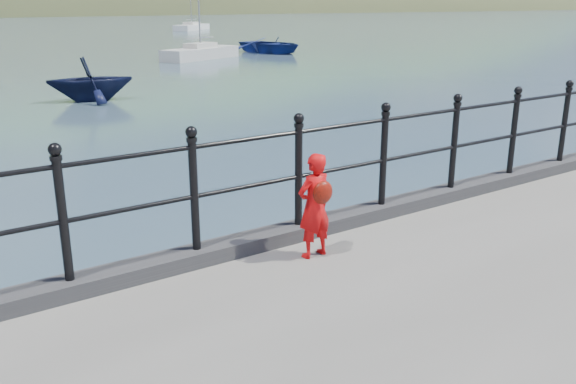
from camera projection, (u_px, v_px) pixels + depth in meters
ground at (245, 330)px, 6.64m from camera, size 600.00×600.00×0.00m
kerb at (250, 242)px, 6.20m from camera, size 60.00×0.30×0.15m
railing at (249, 172)px, 5.98m from camera, size 18.11×0.11×1.20m
far_shore at (1, 76)px, 222.28m from camera, size 830.00×200.00×156.00m
child at (315, 205)px, 5.90m from camera, size 0.40×0.32×1.05m
launch_blue at (271, 45)px, 42.49m from camera, size 4.66×5.90×1.10m
launch_navy at (90, 79)px, 21.75m from camera, size 3.37×3.04×1.56m
sailboat_far at (192, 27)px, 77.00m from camera, size 6.76×6.27×10.24m
sailboat_near at (201, 54)px, 37.84m from camera, size 5.96×3.85×8.05m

